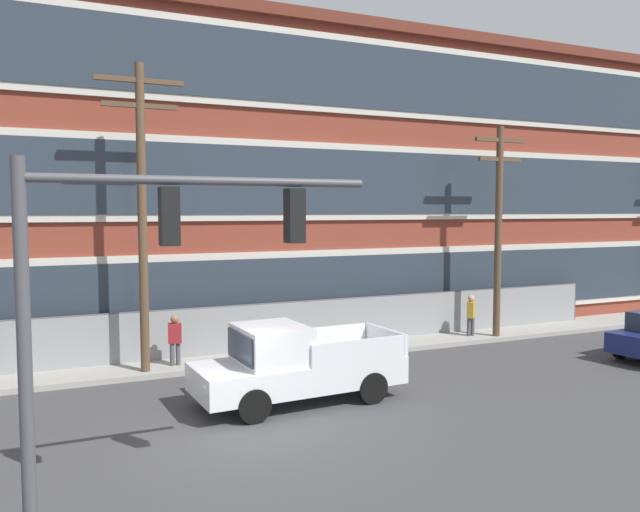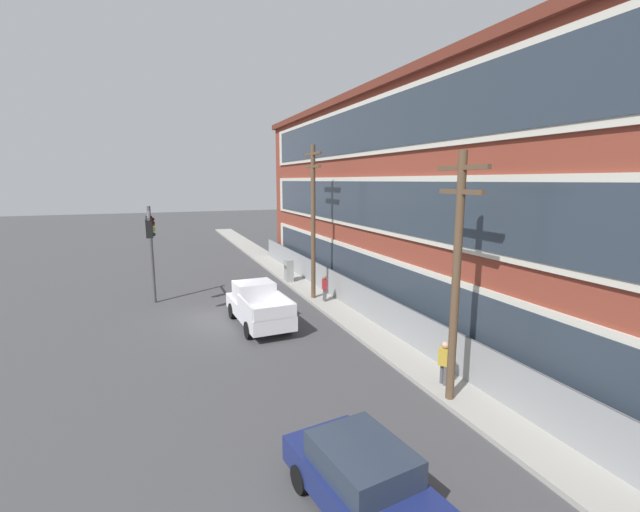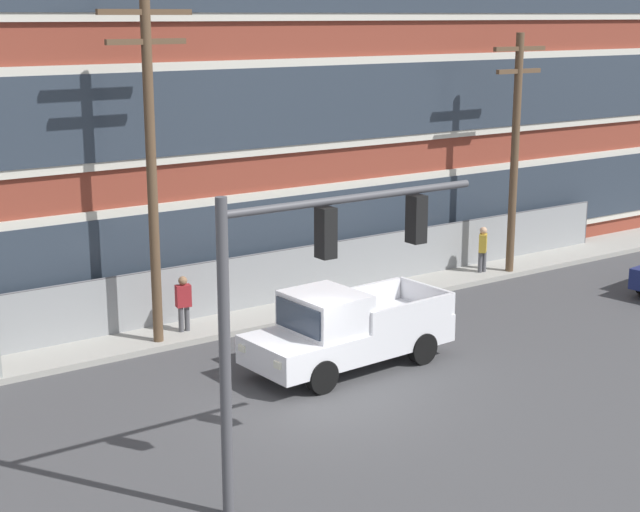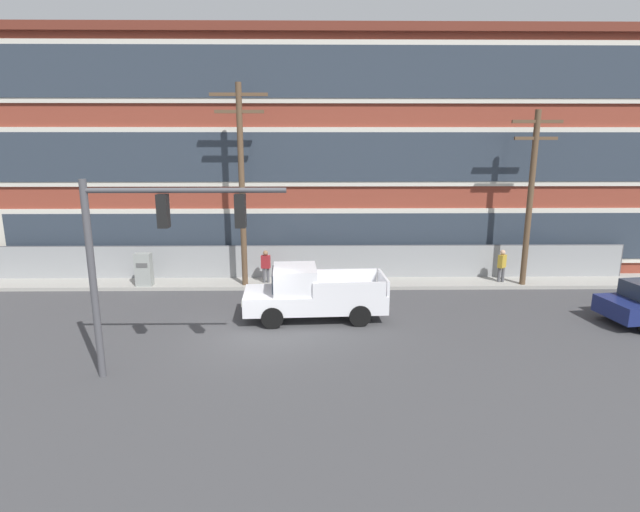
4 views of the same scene
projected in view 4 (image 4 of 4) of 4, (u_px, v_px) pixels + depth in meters
ground_plane at (256, 335)px, 17.36m from camera, size 160.00×160.00×0.00m
sidewalk_building_side at (271, 282)px, 23.62m from camera, size 80.00×2.18×0.16m
brick_mill_building at (354, 154)px, 28.44m from camera, size 39.49×10.85×11.76m
chain_link_fence at (279, 263)px, 24.00m from camera, size 33.26×0.06×1.75m
traffic_signal_mast at (148, 239)px, 13.47m from camera, size 5.46×0.43×5.62m
pickup_truck_white at (311, 294)px, 18.84m from camera, size 5.45×2.37×2.02m
utility_pole_near_corner at (242, 179)px, 21.86m from camera, size 2.47×0.26×9.03m
utility_pole_midblock at (531, 193)px, 22.06m from camera, size 2.19×0.26×7.92m
electrical_cabinet at (144, 271)px, 22.62m from camera, size 0.72×0.50×1.68m
pedestrian_near_cabinet at (502, 265)px, 23.22m from camera, size 0.46×0.44×1.69m
pedestrian_by_fence at (266, 265)px, 23.11m from camera, size 0.44×0.31×1.69m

